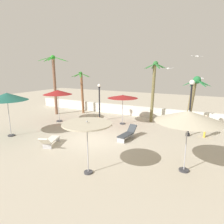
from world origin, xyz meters
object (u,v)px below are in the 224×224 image
patio_umbrella_4 (58,93)px  lounge_chair_1 (91,124)px  palm_tree_1 (82,87)px  guest_0 (205,124)px  palm_tree_2 (193,96)px  lounge_chair_0 (127,133)px  seagull_2 (202,79)px  patio_umbrella_2 (123,97)px  palm_tree_3 (54,78)px  lamp_post_1 (99,101)px  seagull_1 (167,68)px  patio_umbrella_0 (87,126)px  palm_tree_0 (154,85)px  patio_umbrella_3 (188,117)px  patio_umbrella_1 (7,97)px  lounge_chair_2 (50,140)px  seagull_0 (197,56)px  lamp_post_2 (190,103)px

patio_umbrella_4 → lounge_chair_1: (3.87, -0.59, -2.27)m
palm_tree_1 → guest_0: bearing=-11.2°
palm_tree_2 → lounge_chair_0: palm_tree_2 is taller
palm_tree_1 → seagull_2: size_ratio=4.23×
lounge_chair_0 → palm_tree_1: bearing=145.4°
patio_umbrella_2 → seagull_2: 8.03m
palm_tree_3 → lamp_post_1: 5.89m
seagull_1 → patio_umbrella_0: bearing=-95.9°
patio_umbrella_4 → lounge_chair_1: patio_umbrella_4 is taller
guest_0 → palm_tree_0: bearing=152.3°
lamp_post_1 → patio_umbrella_3: bearing=-36.0°
guest_0 → seagull_2: bearing=98.5°
patio_umbrella_1 → guest_0: 13.97m
patio_umbrella_1 → seagull_2: seagull_2 is taller
palm_tree_3 → lounge_chair_2: bearing=-49.1°
palm_tree_3 → seagull_1: palm_tree_3 is taller
seagull_0 → palm_tree_0: bearing=-176.8°
patio_umbrella_2 → palm_tree_3: (-7.92, 0.24, 1.39)m
patio_umbrella_3 → palm_tree_2: (-0.58, 7.35, -0.03)m
patio_umbrella_1 → patio_umbrella_3: bearing=2.8°
palm_tree_0 → seagull_1: bearing=3.9°
guest_0 → seagull_1: seagull_1 is taller
patio_umbrella_1 → lounge_chair_0: bearing=23.8°
lounge_chair_2 → guest_0: (8.43, 6.37, 0.58)m
seagull_2 → guest_0: bearing=-81.5°
palm_tree_2 → palm_tree_3: 13.45m
guest_0 → seagull_2: (-0.87, 5.86, 2.88)m
patio_umbrella_3 → lounge_chair_2: patio_umbrella_3 is taller
patio_umbrella_4 → seagull_1: seagull_1 is taller
patio_umbrella_3 → lounge_chair_2: bearing=-174.8°
palm_tree_0 → palm_tree_2: 3.49m
lamp_post_2 → seagull_1: bearing=130.7°
palm_tree_3 → patio_umbrella_0: bearing=-40.5°
patio_umbrella_1 → lamp_post_1: (3.42, 6.66, -0.99)m
patio_umbrella_4 → lamp_post_1: bearing=31.9°
palm_tree_2 → seagull_2: 4.35m
patio_umbrella_2 → lounge_chair_0: bearing=-59.9°
lamp_post_2 → lounge_chair_1: (-7.15, -1.87, -2.02)m
palm_tree_0 → lamp_post_2: (3.42, -2.61, -0.90)m
palm_tree_2 → lounge_chair_1: bearing=-151.7°
palm_tree_0 → palm_tree_1: 7.92m
lounge_chair_2 → seagull_1: (5.04, 8.81, 4.39)m
seagull_2 → patio_umbrella_3: bearing=-88.5°
patio_umbrella_4 → palm_tree_1: bearing=94.3°
lounge_chair_0 → palm_tree_2: bearing=52.1°
patio_umbrella_0 → palm_tree_0: palm_tree_0 is taller
patio_umbrella_0 → palm_tree_1: size_ratio=0.56×
lounge_chair_2 → palm_tree_2: bearing=47.9°
patio_umbrella_1 → patio_umbrella_2: bearing=48.9°
lamp_post_1 → lamp_post_2: 7.92m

